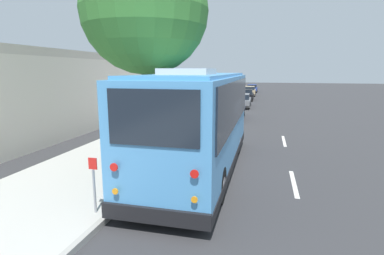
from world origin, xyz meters
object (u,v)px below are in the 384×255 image
(parked_sedan_blue, at_px, (252,89))
(street_tree, at_px, (146,2))
(sign_post_near, at_px, (94,185))
(sign_post_far, at_px, (122,162))
(parked_sedan_black, at_px, (246,95))
(parked_sedan_gray, at_px, (241,101))
(shuttle_bus, at_px, (199,117))
(parked_sedan_navy, at_px, (232,111))
(parked_sedan_tan, at_px, (249,91))

(parked_sedan_blue, height_order, street_tree, street_tree)
(sign_post_near, bearing_deg, sign_post_far, 0.00)
(sign_post_near, bearing_deg, parked_sedan_black, -2.85)
(parked_sedan_gray, distance_m, parked_sedan_blue, 21.12)
(sign_post_far, bearing_deg, street_tree, 6.90)
(shuttle_bus, relative_size, sign_post_near, 6.56)
(parked_sedan_blue, bearing_deg, parked_sedan_navy, 179.38)
(shuttle_bus, xyz_separation_m, street_tree, (0.45, 2.05, 4.00))
(parked_sedan_blue, relative_size, sign_post_far, 2.55)
(parked_sedan_blue, height_order, sign_post_far, sign_post_far)
(shuttle_bus, distance_m, street_tree, 4.52)
(parked_sedan_tan, height_order, sign_post_near, sign_post_near)
(parked_sedan_gray, relative_size, sign_post_far, 2.71)
(parked_sedan_navy, height_order, sign_post_far, sign_post_far)
(shuttle_bus, xyz_separation_m, sign_post_far, (-2.62, 1.68, -0.94))
(parked_sedan_tan, xyz_separation_m, street_tree, (-32.88, 1.94, 5.32))
(street_tree, height_order, sign_post_far, street_tree)
(parked_sedan_gray, height_order, sign_post_near, sign_post_near)
(shuttle_bus, xyz_separation_m, parked_sedan_black, (26.60, 0.16, -1.34))
(shuttle_bus, distance_m, parked_sedan_navy, 12.22)
(shuttle_bus, distance_m, sign_post_far, 3.25)
(parked_sedan_navy, xyz_separation_m, sign_post_far, (-14.76, 1.45, 0.40))
(parked_sedan_navy, height_order, sign_post_near, sign_post_near)
(parked_sedan_navy, distance_m, sign_post_far, 14.84)
(parked_sedan_gray, bearing_deg, sign_post_far, 174.80)
(parked_sedan_gray, distance_m, parked_sedan_black, 7.15)
(parked_sedan_gray, bearing_deg, parked_sedan_blue, -1.08)
(parked_sedan_black, relative_size, parked_sedan_blue, 1.02)
(parked_sedan_blue, bearing_deg, parked_sedan_black, 179.39)
(parked_sedan_gray, bearing_deg, shuttle_bus, 179.19)
(sign_post_near, bearing_deg, street_tree, 4.72)
(parked_sedan_blue, xyz_separation_m, sign_post_far, (-43.19, 1.59, 0.42))
(shuttle_bus, xyz_separation_m, parked_sedan_gray, (19.45, 0.09, -1.33))
(shuttle_bus, bearing_deg, sign_post_far, 147.19)
(parked_sedan_black, relative_size, street_tree, 0.51)
(parked_sedan_gray, distance_m, sign_post_near, 23.56)
(parked_sedan_gray, bearing_deg, parked_sedan_black, -0.56)
(parked_sedan_navy, xyz_separation_m, parked_sedan_gray, (7.30, -0.14, 0.01))
(parked_sedan_tan, relative_size, parked_sedan_blue, 1.05)
(shuttle_bus, distance_m, parked_sedan_black, 26.64)
(sign_post_far, bearing_deg, parked_sedan_black, -2.98)
(parked_sedan_tan, distance_m, street_tree, 33.36)
(parked_sedan_black, bearing_deg, sign_post_far, 176.20)
(parked_sedan_black, height_order, street_tree, street_tree)
(parked_sedan_navy, bearing_deg, parked_sedan_black, -0.44)
(street_tree, distance_m, sign_post_near, 6.79)
(shuttle_bus, height_order, parked_sedan_blue, shuttle_bus)
(parked_sedan_blue, bearing_deg, street_tree, 176.86)
(parked_sedan_navy, relative_size, sign_post_far, 2.60)
(shuttle_bus, distance_m, parked_sedan_gray, 19.50)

